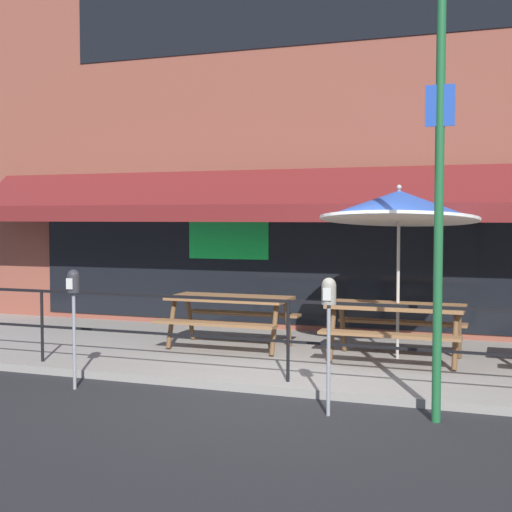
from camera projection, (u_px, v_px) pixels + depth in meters
name	position (u px, v px, depth m)	size (l,w,h in m)	color
ground_plane	(280.00, 396.00, 8.11)	(120.00, 120.00, 0.00)	#232326
patio_deck	(324.00, 359.00, 9.98)	(15.00, 4.00, 0.10)	gray
restaurant_building	(359.00, 101.00, 11.86)	(15.00, 1.60, 8.00)	brown
patio_railing	(288.00, 323.00, 8.34)	(13.84, 0.04, 0.97)	black
picnic_table_left	(230.00, 307.00, 10.53)	(1.80, 1.42, 0.76)	brown
picnic_table_centre	(396.00, 316.00, 9.57)	(1.80, 1.42, 0.76)	brown
patio_umbrella_centre	(399.00, 207.00, 9.65)	(2.14, 2.14, 2.39)	#B7B2A8
parking_meter_near	(73.00, 293.00, 8.36)	(0.15, 0.16, 1.42)	gray
parking_meter_far	(329.00, 304.00, 7.23)	(0.15, 0.16, 1.42)	gray
street_sign_pole	(439.00, 198.00, 6.96)	(0.28, 0.09, 4.33)	#1E6033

